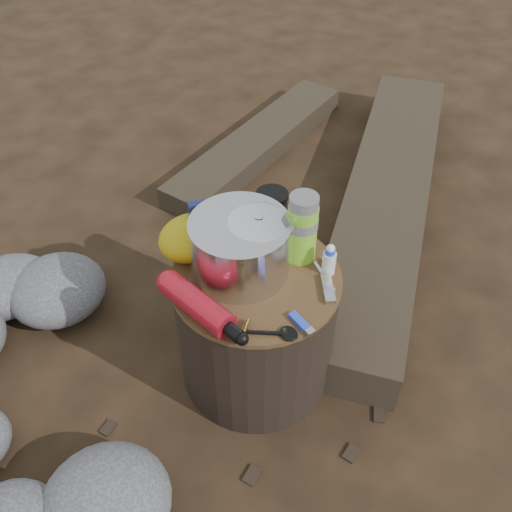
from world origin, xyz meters
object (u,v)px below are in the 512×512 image
stump (256,327)px  camping_pot (259,242)px  log_main (386,198)px  thermos (302,228)px  fuel_bottle (197,304)px  travel_mug (272,212)px

stump → camping_pot: bearing=51.1°
camping_pot → log_main: bearing=26.7°
camping_pot → thermos: bearing=-8.1°
fuel_bottle → travel_mug: bearing=13.0°
log_main → travel_mug: 0.84m
stump → log_main: (0.81, 0.42, -0.13)m
stump → travel_mug: travel_mug is taller
fuel_bottle → camping_pot: bearing=1.4°
fuel_bottle → stump: bearing=-4.5°
stump → thermos: bearing=5.0°
camping_pot → travel_mug: (0.10, 0.11, -0.02)m
travel_mug → fuel_bottle: bearing=-148.7°
log_main → fuel_bottle: size_ratio=6.66×
log_main → travel_mug: bearing=-112.5°
fuel_bottle → log_main: bearing=7.0°
log_main → travel_mug: (-0.69, -0.28, 0.39)m
camping_pot → fuel_bottle: camping_pot is taller
fuel_bottle → thermos: bearing=-8.3°
camping_pot → travel_mug: bearing=48.3°
log_main → thermos: (-0.67, -0.41, 0.43)m
stump → fuel_bottle: (-0.18, -0.04, 0.24)m
log_main → fuel_bottle: fuel_bottle is taller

